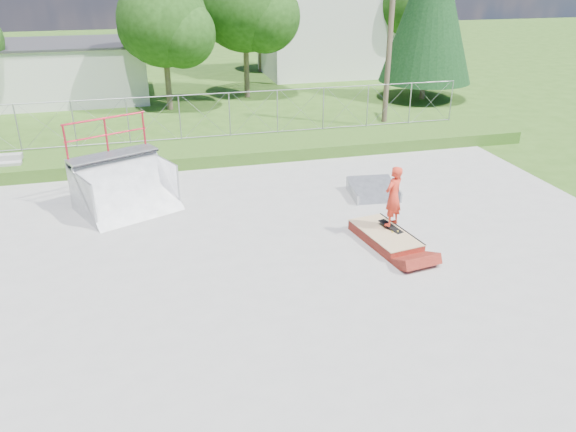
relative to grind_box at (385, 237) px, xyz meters
name	(u,v)px	position (x,y,z in m)	size (l,w,h in m)	color
ground	(298,269)	(-2.68, -0.79, -0.17)	(120.00, 120.00, 0.00)	#315618
concrete_pad	(298,268)	(-2.68, -0.79, -0.15)	(20.00, 16.00, 0.04)	#979795
grass_berm	(235,149)	(-2.68, 8.71, 0.08)	(24.00, 3.00, 0.50)	#315618
grind_box	(385,237)	(0.00, 0.00, 0.00)	(1.40, 2.36, 0.33)	maroon
quarter_pipe	(124,169)	(-6.79, 4.03, 1.19)	(2.71, 2.30, 2.71)	#919398
flat_bank_ramp	(373,190)	(0.98, 3.18, 0.06)	(1.47, 1.57, 0.45)	#919398
skateboard	(391,227)	(0.23, 0.17, 0.21)	(0.22, 0.80, 0.02)	black
skater	(393,199)	(0.23, 0.17, 1.05)	(0.61, 0.40, 1.68)	red
chain_link_fence	(230,115)	(-2.68, 9.71, 1.23)	(20.00, 0.06, 1.80)	gray
utility_building_flat	(53,72)	(-10.68, 21.21, 1.33)	(10.00, 6.00, 3.00)	white
gable_house	(324,16)	(6.32, 25.21, 3.67)	(8.40, 6.08, 8.94)	white
utility_pole	(390,38)	(4.82, 11.21, 3.83)	(0.24, 0.24, 8.00)	brown
tree_left_near	(168,25)	(-4.43, 17.04, 4.07)	(4.76, 4.48, 6.65)	brown
tree_center	(251,7)	(0.10, 19.02, 4.68)	(5.44, 5.12, 7.60)	brown
tree_right_far	(412,5)	(11.59, 23.03, 4.38)	(5.10, 4.80, 7.12)	brown
tree_back_mid	(263,18)	(2.53, 27.06, 3.47)	(4.08, 3.84, 5.70)	brown
conifer_tree	(431,4)	(9.32, 16.21, 4.88)	(5.04, 5.04, 9.10)	brown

